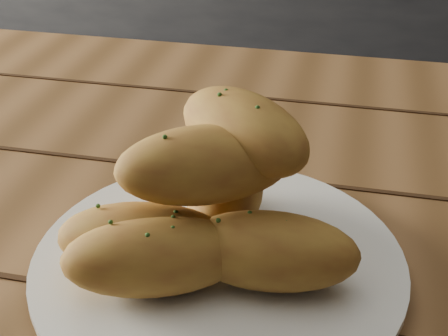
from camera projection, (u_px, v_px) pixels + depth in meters
table at (384, 329)px, 0.58m from camera, size 1.60×0.98×0.75m
plate at (219, 264)px, 0.51m from camera, size 0.31×0.31×0.02m
bread_rolls at (207, 207)px, 0.48m from camera, size 0.24×0.22×0.13m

